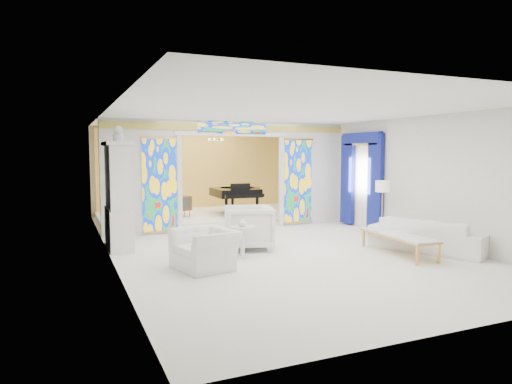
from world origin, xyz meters
name	(u,v)px	position (x,y,z in m)	size (l,w,h in m)	color
floor	(261,242)	(0.00, 0.00, 0.00)	(12.00, 12.00, 0.00)	white
ceiling	(261,116)	(0.00, 0.00, 3.00)	(7.00, 12.00, 0.02)	white
wall_back	(193,170)	(0.00, 6.00, 1.50)	(7.00, 0.02, 3.00)	silver
wall_front	(465,208)	(0.00, -6.00, 1.50)	(7.00, 0.02, 3.00)	silver
wall_left	(107,183)	(-3.50, 0.00, 1.50)	(0.02, 12.00, 3.00)	silver
wall_right	(380,176)	(3.50, 0.00, 1.50)	(0.02, 12.00, 3.00)	silver
partition_wall	(232,170)	(0.00, 2.00, 1.65)	(7.00, 0.22, 3.00)	silver
stained_glass_left	(160,185)	(-2.03, 1.89, 1.30)	(0.90, 0.04, 2.40)	gold
stained_glass_right	(298,181)	(2.03, 1.89, 1.30)	(0.90, 0.04, 2.40)	gold
stained_glass_transom	(233,128)	(0.00, 1.89, 2.82)	(2.00, 0.04, 0.34)	gold
alcove_platform	(210,216)	(0.00, 4.10, 0.09)	(6.80, 3.80, 0.18)	white
gold_curtain_back	(194,170)	(0.00, 5.88, 1.50)	(6.70, 0.10, 2.90)	gold
chandelier	(216,140)	(0.20, 4.00, 2.55)	(0.48, 0.48, 0.30)	#C79045
blue_drapes	(361,173)	(3.40, 0.70, 1.58)	(0.14, 1.85, 2.65)	navy
china_cabinet	(118,196)	(-3.22, 0.60, 1.17)	(0.56, 1.46, 2.72)	white
armchair_left	(205,249)	(-1.97, -1.93, 0.36)	(1.12, 0.98, 0.73)	white
armchair_right	(248,227)	(-0.58, -0.64, 0.48)	(1.03, 1.06, 0.97)	white
sofa	(428,235)	(2.95, -2.39, 0.35)	(2.43, 0.95, 0.71)	silver
side_table	(243,237)	(-1.01, -1.38, 0.42)	(0.68, 0.68, 0.64)	white
vase	(242,222)	(-1.01, -1.38, 0.73)	(0.17, 0.17, 0.18)	silver
coffee_table	(398,235)	(2.11, -2.41, 0.40)	(0.75, 2.02, 0.44)	white
floor_lamp	(382,189)	(3.04, -0.70, 1.23)	(0.43, 0.43, 1.44)	#C79045
grand_piano	(238,192)	(0.84, 3.73, 0.86)	(1.65, 2.53, 1.01)	black
tv_console	(181,204)	(-1.03, 3.67, 0.59)	(0.64, 0.55, 0.63)	brown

